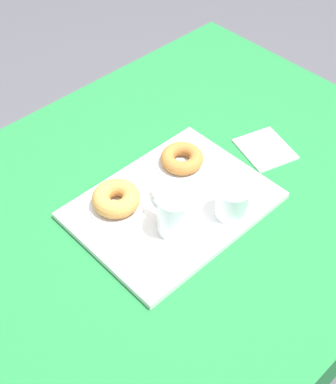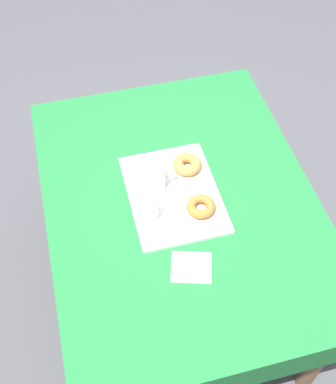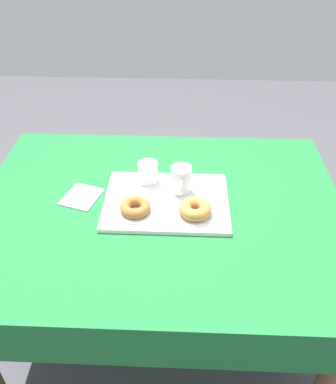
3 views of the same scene
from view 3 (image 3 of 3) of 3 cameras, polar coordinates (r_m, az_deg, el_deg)
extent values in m
plane|color=#47474C|center=(2.00, -0.97, -18.59)|extent=(6.00, 6.00, 0.00)
cube|color=#1E6B33|center=(1.46, -1.26, -2.66)|extent=(1.32, 1.00, 0.04)
cube|color=#1E6B33|center=(1.91, -0.34, 4.94)|extent=(1.32, 0.01, 0.14)
cube|color=#1E6B33|center=(1.20, -2.72, -21.53)|extent=(1.32, 0.01, 0.14)
cylinder|color=brown|center=(2.06, 15.52, -3.49)|extent=(0.06, 0.06, 0.70)
cylinder|color=brown|center=(2.11, -16.03, -2.63)|extent=(0.06, 0.06, 0.70)
cylinder|color=brown|center=(1.56, 21.14, -23.47)|extent=(0.06, 0.06, 0.70)
cube|color=white|center=(1.46, -0.22, -1.33)|extent=(0.44, 0.33, 0.02)
cylinder|color=white|center=(1.47, 1.86, 1.77)|extent=(0.08, 0.08, 0.10)
cylinder|color=#84380F|center=(1.47, 1.86, 1.46)|extent=(0.06, 0.06, 0.07)
torus|color=white|center=(1.42, 1.85, 0.66)|extent=(0.01, 0.05, 0.05)
cylinder|color=white|center=(1.52, -2.82, 2.80)|extent=(0.08, 0.08, 0.08)
cylinder|color=silver|center=(1.53, -2.81, 2.41)|extent=(0.06, 0.06, 0.05)
cylinder|color=white|center=(1.40, -4.56, -2.77)|extent=(0.13, 0.13, 0.01)
torus|color=#A3662D|center=(1.39, -4.61, -2.11)|extent=(0.11, 0.11, 0.03)
cylinder|color=white|center=(1.39, 3.78, -3.14)|extent=(0.13, 0.13, 0.01)
torus|color=#BC7F3D|center=(1.37, 3.82, -2.36)|extent=(0.11, 0.11, 0.04)
cube|color=white|center=(1.52, -11.99, -0.67)|extent=(0.15, 0.16, 0.01)
camera|label=1|loc=(1.81, 23.95, 35.45)|focal=50.26mm
camera|label=2|loc=(1.91, -52.19, 44.72)|focal=46.34mm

